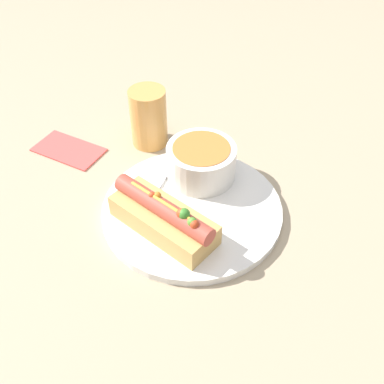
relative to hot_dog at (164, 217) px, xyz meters
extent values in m
plane|color=tan|center=(-0.01, 0.06, -0.04)|extent=(4.00, 4.00, 0.00)
cylinder|color=white|center=(-0.01, 0.06, -0.03)|extent=(0.29, 0.29, 0.01)
cube|color=tan|center=(0.00, 0.00, -0.01)|extent=(0.17, 0.09, 0.04)
cylinder|color=#B24738|center=(0.00, 0.00, 0.02)|extent=(0.18, 0.05, 0.03)
sphere|color=#C63F1E|center=(-0.02, 0.00, 0.03)|extent=(0.01, 0.01, 0.01)
sphere|color=#C63F1E|center=(0.04, 0.00, 0.03)|extent=(0.02, 0.02, 0.02)
sphere|color=#C63F1E|center=(0.06, 0.00, 0.03)|extent=(0.01, 0.01, 0.01)
sphere|color=#518C2D|center=(0.06, 0.00, 0.03)|extent=(0.01, 0.01, 0.01)
sphere|color=orange|center=(-0.02, 0.00, 0.03)|extent=(0.01, 0.01, 0.01)
sphere|color=#387A28|center=(0.04, 0.01, 0.03)|extent=(0.02, 0.02, 0.02)
cylinder|color=gold|center=(0.00, 0.00, 0.03)|extent=(0.12, 0.02, 0.01)
cylinder|color=silver|center=(-0.05, 0.12, 0.00)|extent=(0.12, 0.12, 0.06)
cylinder|color=#C67533|center=(-0.05, 0.12, 0.03)|extent=(0.09, 0.09, 0.02)
cube|color=#B7B7BC|center=(-0.08, 0.05, -0.02)|extent=(0.07, 0.12, 0.00)
ellipsoid|color=#B7B7BC|center=(-0.12, 0.13, -0.02)|extent=(0.04, 0.05, 0.01)
cylinder|color=#D8994C|center=(-0.20, 0.13, 0.02)|extent=(0.07, 0.07, 0.11)
cube|color=#E04C47|center=(-0.28, 0.00, -0.04)|extent=(0.14, 0.11, 0.01)
camera|label=1|loc=(0.36, -0.28, 0.48)|focal=42.00mm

